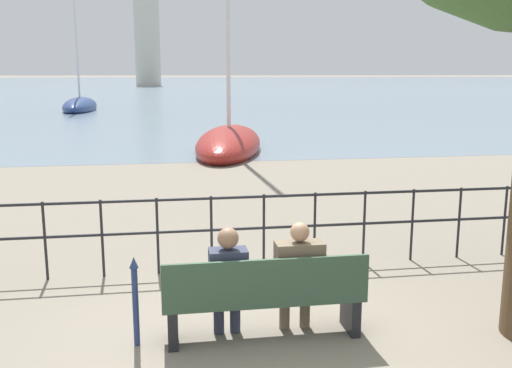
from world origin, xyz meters
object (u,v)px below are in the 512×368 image
at_px(seated_person_left, 228,278).
at_px(sailboat_1, 80,106).
at_px(closed_umbrella, 135,296).
at_px(harbor_lighthouse, 147,29).
at_px(park_bench, 265,298).
at_px(seated_person_right, 298,273).
at_px(sailboat_2, 229,142).

distance_m(seated_person_left, sailboat_1, 37.68).
xyz_separation_m(closed_umbrella, harbor_lighthouse, (-2.61, 114.46, 10.75)).
distance_m(park_bench, closed_umbrella, 1.29).
relative_size(closed_umbrella, sailboat_1, 0.08).
distance_m(sailboat_1, harbor_lighthouse, 78.18).
bearing_deg(park_bench, seated_person_right, 12.17).
bearing_deg(seated_person_right, seated_person_left, 179.66).
bearing_deg(harbor_lighthouse, seated_person_right, -87.87).
distance_m(seated_person_left, seated_person_right, 0.73).
bearing_deg(closed_umbrella, seated_person_right, -0.22).
relative_size(seated_person_left, sailboat_2, 0.09).
relative_size(closed_umbrella, harbor_lighthouse, 0.04).
bearing_deg(park_bench, closed_umbrella, 176.24).
bearing_deg(seated_person_left, closed_umbrella, 179.88).
height_order(seated_person_left, seated_person_right, seated_person_right).
relative_size(sailboat_1, sailboat_2, 0.96).
height_order(closed_umbrella, sailboat_1, sailboat_1).
bearing_deg(harbor_lighthouse, closed_umbrella, -88.69).
distance_m(sailboat_1, sailboat_2, 24.45).
xyz_separation_m(seated_person_right, closed_umbrella, (-1.65, 0.01, -0.15)).
distance_m(seated_person_right, sailboat_2, 14.08).
bearing_deg(closed_umbrella, harbor_lighthouse, 91.31).
height_order(sailboat_1, sailboat_2, sailboat_2).
bearing_deg(closed_umbrella, seated_person_left, -0.12).
relative_size(park_bench, sailboat_2, 0.16).
relative_size(park_bench, harbor_lighthouse, 0.08).
height_order(sailboat_1, harbor_lighthouse, harbor_lighthouse).
xyz_separation_m(seated_person_right, sailboat_2, (0.87, 14.05, -0.35)).
relative_size(park_bench, sailboat_1, 0.17).
height_order(closed_umbrella, sailboat_2, sailboat_2).
distance_m(closed_umbrella, sailboat_1, 37.52).
bearing_deg(seated_person_right, sailboat_1, 101.05).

